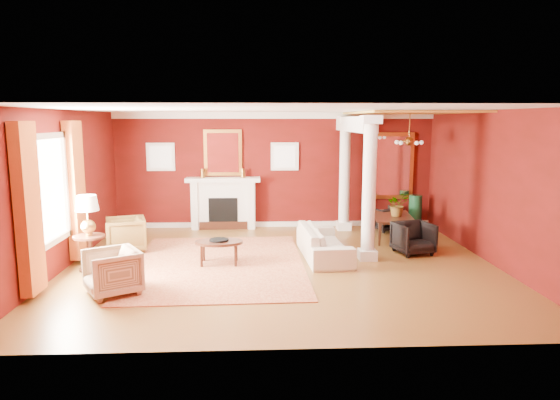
{
  "coord_description": "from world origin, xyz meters",
  "views": [
    {
      "loc": [
        -0.46,
        -9.1,
        2.72
      ],
      "look_at": [
        -0.0,
        0.61,
        1.15
      ],
      "focal_mm": 32.0,
      "sensor_mm": 36.0,
      "label": 1
    }
  ],
  "objects_px": {
    "coffee_table": "(219,243)",
    "side_table": "(88,221)",
    "dining_table": "(393,220)",
    "sofa": "(324,237)",
    "armchair_stripe": "(112,270)",
    "armchair_leopard": "(126,233)"
  },
  "relations": [
    {
      "from": "dining_table",
      "to": "coffee_table",
      "type": "bearing_deg",
      "value": 123.74
    },
    {
      "from": "coffee_table",
      "to": "dining_table",
      "type": "xyz_separation_m",
      "value": [
        3.85,
        1.9,
        0.02
      ]
    },
    {
      "from": "dining_table",
      "to": "armchair_stripe",
      "type": "bearing_deg",
      "value": 130.05
    },
    {
      "from": "sofa",
      "to": "armchair_leopard",
      "type": "distance_m",
      "value": 4.1
    },
    {
      "from": "side_table",
      "to": "dining_table",
      "type": "height_order",
      "value": "side_table"
    },
    {
      "from": "armchair_stripe",
      "to": "sofa",
      "type": "bearing_deg",
      "value": 87.87
    },
    {
      "from": "coffee_table",
      "to": "side_table",
      "type": "xyz_separation_m",
      "value": [
        -2.32,
        -0.26,
        0.51
      ]
    },
    {
      "from": "sofa",
      "to": "armchair_stripe",
      "type": "bearing_deg",
      "value": 115.08
    },
    {
      "from": "armchair_leopard",
      "to": "coffee_table",
      "type": "xyz_separation_m",
      "value": [
        2.01,
        -1.03,
        0.02
      ]
    },
    {
      "from": "armchair_stripe",
      "to": "dining_table",
      "type": "xyz_separation_m",
      "value": [
        5.41,
        3.45,
        0.04
      ]
    },
    {
      "from": "armchair_stripe",
      "to": "coffee_table",
      "type": "height_order",
      "value": "armchair_stripe"
    },
    {
      "from": "sofa",
      "to": "armchair_leopard",
      "type": "height_order",
      "value": "sofa"
    },
    {
      "from": "sofa",
      "to": "side_table",
      "type": "distance_m",
      "value": 4.45
    },
    {
      "from": "sofa",
      "to": "side_table",
      "type": "relative_size",
      "value": 1.49
    },
    {
      "from": "coffee_table",
      "to": "side_table",
      "type": "distance_m",
      "value": 2.39
    },
    {
      "from": "armchair_leopard",
      "to": "armchair_stripe",
      "type": "bearing_deg",
      "value": -5.97
    },
    {
      "from": "side_table",
      "to": "armchair_stripe",
      "type": "bearing_deg",
      "value": -59.35
    },
    {
      "from": "coffee_table",
      "to": "side_table",
      "type": "relative_size",
      "value": 0.65
    },
    {
      "from": "armchair_stripe",
      "to": "side_table",
      "type": "bearing_deg",
      "value": 179.92
    },
    {
      "from": "armchair_leopard",
      "to": "armchair_stripe",
      "type": "distance_m",
      "value": 2.62
    },
    {
      "from": "sofa",
      "to": "dining_table",
      "type": "height_order",
      "value": "dining_table"
    },
    {
      "from": "sofa",
      "to": "armchair_stripe",
      "type": "relative_size",
      "value": 2.62
    }
  ]
}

